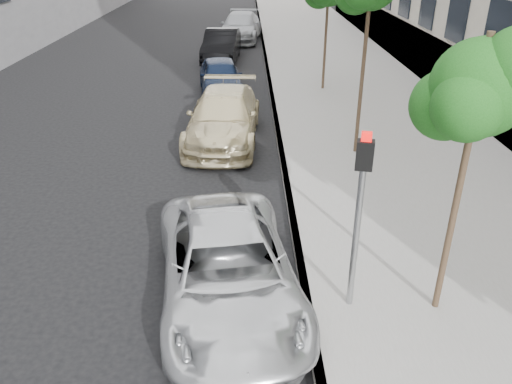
{
  "coord_description": "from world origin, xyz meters",
  "views": [
    {
      "loc": [
        0.23,
        -4.71,
        5.35
      ],
      "look_at": [
        0.37,
        2.87,
        1.5
      ],
      "focal_mm": 35.0,
      "sensor_mm": 36.0,
      "label": 1
    }
  ],
  "objects_px": {
    "suv": "(223,117)",
    "sedan_rear": "(241,27)",
    "signal_pole": "(360,203)",
    "sedan_blue": "(221,76)",
    "minivan": "(228,269)",
    "tree_near": "(482,88)",
    "sedan_black": "(222,45)"
  },
  "relations": [
    {
      "from": "suv",
      "to": "sedan_rear",
      "type": "height_order",
      "value": "sedan_rear"
    },
    {
      "from": "signal_pole",
      "to": "sedan_blue",
      "type": "xyz_separation_m",
      "value": [
        -2.61,
        12.7,
        -1.3
      ]
    },
    {
      "from": "suv",
      "to": "sedan_blue",
      "type": "bearing_deg",
      "value": 97.21
    },
    {
      "from": "minivan",
      "to": "sedan_blue",
      "type": "xyz_separation_m",
      "value": [
        -0.67,
        12.46,
        0.02
      ]
    },
    {
      "from": "signal_pole",
      "to": "sedan_blue",
      "type": "height_order",
      "value": "signal_pole"
    },
    {
      "from": "tree_near",
      "to": "sedan_blue",
      "type": "height_order",
      "value": "tree_near"
    },
    {
      "from": "sedan_black",
      "to": "sedan_rear",
      "type": "relative_size",
      "value": 0.83
    },
    {
      "from": "sedan_blue",
      "to": "sedan_rear",
      "type": "bearing_deg",
      "value": 80.45
    },
    {
      "from": "sedan_black",
      "to": "sedan_rear",
      "type": "xyz_separation_m",
      "value": [
        0.88,
        5.49,
        0.04
      ]
    },
    {
      "from": "signal_pole",
      "to": "sedan_rear",
      "type": "distance_m",
      "value": 24.16
    },
    {
      "from": "minivan",
      "to": "suv",
      "type": "relative_size",
      "value": 0.94
    },
    {
      "from": "tree_near",
      "to": "sedan_rear",
      "type": "height_order",
      "value": "tree_near"
    },
    {
      "from": "suv",
      "to": "sedan_blue",
      "type": "height_order",
      "value": "suv"
    },
    {
      "from": "minivan",
      "to": "suv",
      "type": "xyz_separation_m",
      "value": [
        -0.36,
        7.46,
        0.07
      ]
    },
    {
      "from": "sedan_blue",
      "to": "signal_pole",
      "type": "bearing_deg",
      "value": -84.53
    },
    {
      "from": "tree_near",
      "to": "sedan_rear",
      "type": "relative_size",
      "value": 0.81
    },
    {
      "from": "signal_pole",
      "to": "minivan",
      "type": "distance_m",
      "value": 2.36
    },
    {
      "from": "tree_near",
      "to": "suv",
      "type": "distance_m",
      "value": 9.11
    },
    {
      "from": "sedan_rear",
      "to": "minivan",
      "type": "bearing_deg",
      "value": -83.84
    },
    {
      "from": "suv",
      "to": "minivan",
      "type": "bearing_deg",
      "value": -83.58
    },
    {
      "from": "sedan_rear",
      "to": "suv",
      "type": "bearing_deg",
      "value": -85.11
    },
    {
      "from": "suv",
      "to": "sedan_black",
      "type": "relative_size",
      "value": 1.1
    },
    {
      "from": "signal_pole",
      "to": "minivan",
      "type": "xyz_separation_m",
      "value": [
        -1.94,
        0.25,
        -1.32
      ]
    },
    {
      "from": "suv",
      "to": "sedan_black",
      "type": "height_order",
      "value": "sedan_black"
    },
    {
      "from": "sedan_blue",
      "to": "sedan_rear",
      "type": "relative_size",
      "value": 0.73
    },
    {
      "from": "signal_pole",
      "to": "minivan",
      "type": "relative_size",
      "value": 0.63
    },
    {
      "from": "minivan",
      "to": "sedan_black",
      "type": "height_order",
      "value": "sedan_black"
    },
    {
      "from": "sedan_blue",
      "to": "sedan_black",
      "type": "bearing_deg",
      "value": 85.88
    },
    {
      "from": "minivan",
      "to": "sedan_blue",
      "type": "height_order",
      "value": "sedan_blue"
    },
    {
      "from": "suv",
      "to": "signal_pole",
      "type": "bearing_deg",
      "value": -69.72
    },
    {
      "from": "sedan_rear",
      "to": "sedan_black",
      "type": "bearing_deg",
      "value": -92.97
    },
    {
      "from": "minivan",
      "to": "sedan_rear",
      "type": "distance_m",
      "value": 23.81
    }
  ]
}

